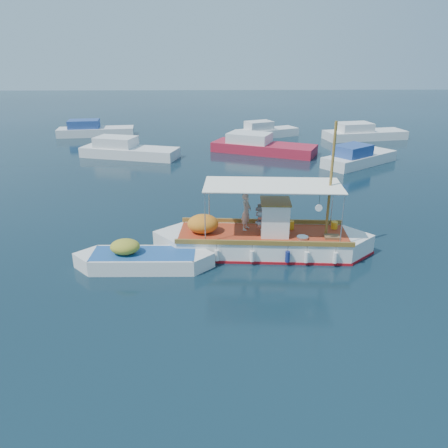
{
  "coord_description": "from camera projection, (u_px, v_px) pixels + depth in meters",
  "views": [
    {
      "loc": [
        -1.84,
        -16.68,
        8.25
      ],
      "look_at": [
        -1.41,
        0.0,
        1.52
      ],
      "focal_mm": 35.0,
      "sensor_mm": 36.0,
      "label": 1
    }
  ],
  "objects": [
    {
      "name": "bg_boat_far_w",
      "position": [
        94.0,
        131.0,
        44.15
      ],
      "size": [
        7.69,
        3.28,
        1.8
      ],
      "rotation": [
        0.0,
        0.0,
        0.13
      ],
      "color": "silver",
      "rests_on": "ground"
    },
    {
      "name": "bg_boat_e",
      "position": [
        362.0,
        134.0,
        42.53
      ],
      "size": [
        8.22,
        4.01,
        1.8
      ],
      "rotation": [
        0.0,
        0.0,
        0.19
      ],
      "color": "silver",
      "rests_on": "ground"
    },
    {
      "name": "dinghy",
      "position": [
        143.0,
        261.0,
        17.59
      ],
      "size": [
        5.73,
        1.69,
        1.4
      ],
      "rotation": [
        0.0,
        0.0,
        -0.02
      ],
      "color": "white",
      "rests_on": "ground"
    },
    {
      "name": "bg_boat_far_n",
      "position": [
        265.0,
        132.0,
        43.51
      ],
      "size": [
        6.55,
        4.37,
        1.8
      ],
      "rotation": [
        0.0,
        0.0,
        0.42
      ],
      "color": "silver",
      "rests_on": "ground"
    },
    {
      "name": "bg_boat_ne",
      "position": [
        358.0,
        158.0,
        33.1
      ],
      "size": [
        6.57,
        5.7,
        1.8
      ],
      "rotation": [
        0.0,
        0.0,
        0.64
      ],
      "color": "silver",
      "rests_on": "ground"
    },
    {
      "name": "bg_boat_nw",
      "position": [
        127.0,
        151.0,
        35.46
      ],
      "size": [
        8.22,
        4.43,
        1.8
      ],
      "rotation": [
        0.0,
        0.0,
        -0.27
      ],
      "color": "silver",
      "rests_on": "ground"
    },
    {
      "name": "ground",
      "position": [
        257.0,
        257.0,
        18.59
      ],
      "size": [
        160.0,
        160.0,
        0.0
      ],
      "primitive_type": "plane",
      "color": "black",
      "rests_on": "ground"
    },
    {
      "name": "bg_boat_n",
      "position": [
        261.0,
        147.0,
        36.96
      ],
      "size": [
        9.02,
        6.1,
        1.8
      ],
      "rotation": [
        0.0,
        0.0,
        -0.42
      ],
      "color": "#A51B30",
      "rests_on": "ground"
    },
    {
      "name": "fishing_caique",
      "position": [
        261.0,
        241.0,
        18.88
      ],
      "size": [
        9.54,
        3.14,
        5.83
      ],
      "rotation": [
        0.0,
        0.0,
        -0.07
      ],
      "color": "white",
      "rests_on": "ground"
    }
  ]
}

